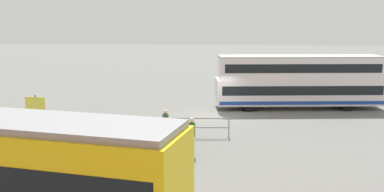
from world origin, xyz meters
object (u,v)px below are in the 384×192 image
(pedestrian_near_railing, at_px, (166,123))
(info_sign, at_px, (36,108))
(double_decker_bus, at_px, (299,81))
(pedestrian_crossing, at_px, (192,133))

(pedestrian_near_railing, height_order, info_sign, info_sign)
(pedestrian_near_railing, relative_size, info_sign, 0.70)
(double_decker_bus, distance_m, pedestrian_crossing, 13.38)
(pedestrian_near_railing, distance_m, info_sign, 7.01)
(pedestrian_crossing, xyz_separation_m, info_sign, (8.57, -2.37, 0.56))
(pedestrian_near_railing, distance_m, pedestrian_crossing, 2.94)
(pedestrian_crossing, relative_size, info_sign, 0.77)
(double_decker_bus, distance_m, info_sign, 17.75)
(double_decker_bus, bearing_deg, pedestrian_near_railing, 48.18)
(double_decker_bus, relative_size, pedestrian_crossing, 6.63)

